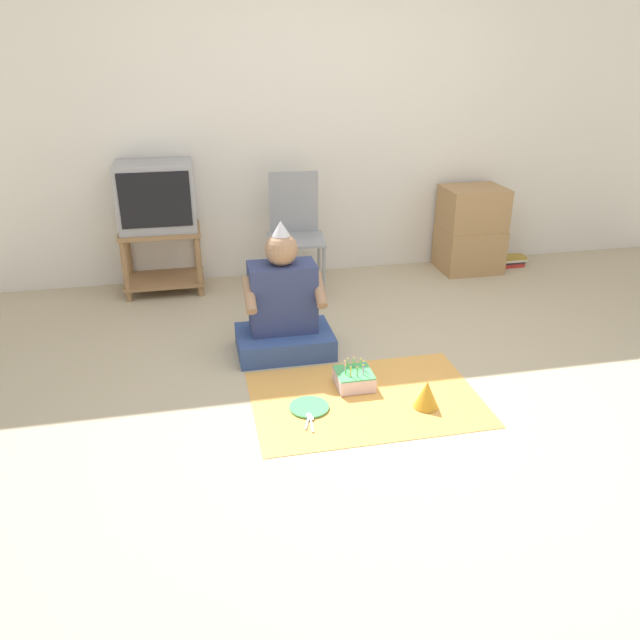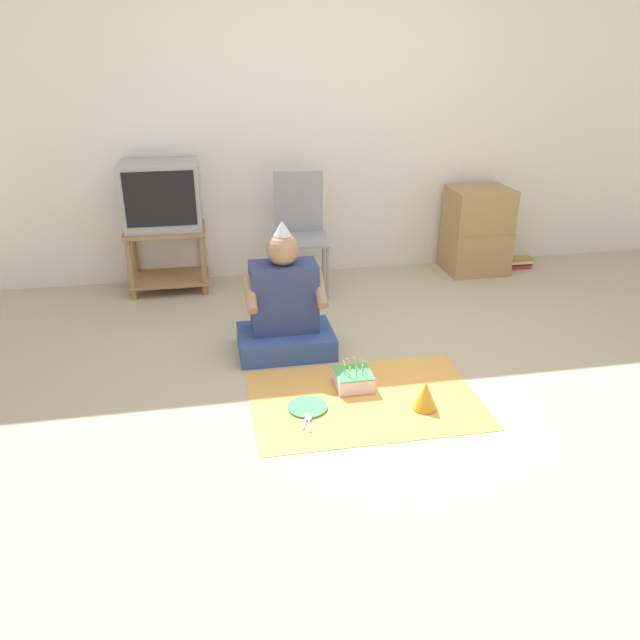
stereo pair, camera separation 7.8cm
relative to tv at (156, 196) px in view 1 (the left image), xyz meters
name	(u,v)px [view 1 (the left image)]	position (x,y,z in m)	size (l,w,h in m)	color
ground_plane	(397,401)	(1.26, -1.96, -0.74)	(16.00, 16.00, 0.00)	tan
wall_back	(315,114)	(1.26, 0.23, 0.53)	(6.40, 0.06, 2.55)	silver
tv_stand	(162,254)	(0.00, 0.00, -0.45)	(0.60, 0.42, 0.50)	#997047
tv	(156,196)	(0.00, 0.00, 0.00)	(0.56, 0.39, 0.50)	#99999E
folding_chair	(295,226)	(1.01, -0.17, -0.24)	(0.47, 0.45, 0.90)	gray
cardboard_box_stack	(471,230)	(2.53, -0.04, -0.40)	(0.49, 0.43, 0.70)	#A87F51
book_pile	(513,261)	(2.95, -0.04, -0.70)	(0.21, 0.13, 0.09)	#B72D28
person_seated	(283,310)	(0.75, -1.23, -0.47)	(0.59, 0.41, 0.84)	#334C8C
party_cloth	(366,398)	(1.10, -1.90, -0.74)	(1.25, 0.84, 0.01)	#EFA84C
birthday_cake	(354,379)	(1.07, -1.76, -0.69)	(0.20, 0.20, 0.15)	silver
party_hat_blue	(427,394)	(1.39, -2.05, -0.66)	(0.14, 0.14, 0.15)	gold
paper_plate	(309,407)	(0.77, -1.94, -0.73)	(0.21, 0.21, 0.01)	#4CB266
plastic_spoon_near	(308,417)	(0.75, -2.03, -0.73)	(0.06, 0.14, 0.01)	white
plastic_spoon_far	(311,420)	(0.76, -2.06, -0.73)	(0.04, 0.15, 0.01)	white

